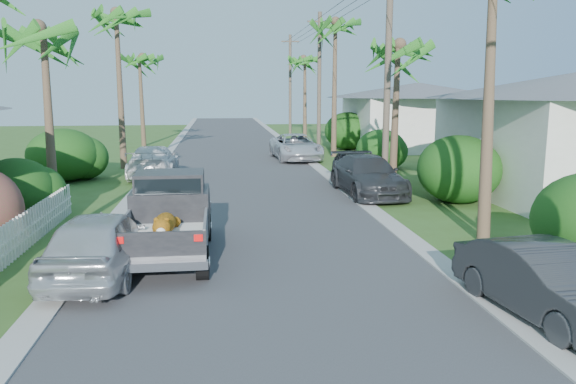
{
  "coord_description": "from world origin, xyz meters",
  "views": [
    {
      "loc": [
        -0.93,
        -8.5,
        4.12
      ],
      "look_at": [
        0.89,
        6.31,
        1.4
      ],
      "focal_mm": 35.0,
      "sensor_mm": 36.0,
      "label": 1
    }
  ],
  "objects": [
    {
      "name": "road",
      "position": [
        0.0,
        25.0,
        0.01
      ],
      "size": [
        8.0,
        100.0,
        0.02
      ],
      "primitive_type": "cube",
      "color": "#38383A",
      "rests_on": "ground"
    },
    {
      "name": "shrub_r_b",
      "position": [
        7.8,
        11.0,
        1.25
      ],
      "size": [
        3.0,
        3.3,
        2.5
      ],
      "primitive_type": "ellipsoid",
      "color": "#184313",
      "rests_on": "ground"
    },
    {
      "name": "house_right_near",
      "position": [
        13.0,
        12.0,
        2.22
      ],
      "size": [
        8.0,
        9.0,
        4.8
      ],
      "color": "silver",
      "rests_on": "ground"
    },
    {
      "name": "palm_r_b",
      "position": [
        6.6,
        15.0,
        5.95
      ],
      "size": [
        4.4,
        4.4,
        7.2
      ],
      "color": "brown",
      "rests_on": "ground"
    },
    {
      "name": "picket_fence",
      "position": [
        -6.0,
        5.5,
        0.5
      ],
      "size": [
        0.1,
        11.0,
        1.0
      ],
      "primitive_type": "cube",
      "color": "white",
      "rests_on": "ground"
    },
    {
      "name": "shrub_l_c",
      "position": [
        -7.4,
        10.0,
        1.0
      ],
      "size": [
        2.4,
        2.64,
        2.0
      ],
      "primitive_type": "ellipsoid",
      "color": "#184313",
      "rests_on": "ground"
    },
    {
      "name": "shrub_r_c",
      "position": [
        7.5,
        20.0,
        1.05
      ],
      "size": [
        2.6,
        2.86,
        2.1
      ],
      "primitive_type": "ellipsoid",
      "color": "#184313",
      "rests_on": "ground"
    },
    {
      "name": "parked_car_rd",
      "position": [
        3.6,
        24.56,
        0.76
      ],
      "size": [
        2.88,
        5.61,
        1.51
      ],
      "primitive_type": "imported",
      "rotation": [
        0.0,
        0.0,
        0.07
      ],
      "color": "silver",
      "rests_on": "ground"
    },
    {
      "name": "palm_r_c",
      "position": [
        6.2,
        26.0,
        8.11
      ],
      "size": [
        4.4,
        4.4,
        9.4
      ],
      "color": "brown",
      "rests_on": "ground"
    },
    {
      "name": "parked_car_lf",
      "position": [
        -4.06,
        18.56,
        0.75
      ],
      "size": [
        2.11,
        5.19,
        1.51
      ],
      "primitive_type": "imported",
      "rotation": [
        0.0,
        0.0,
        3.14
      ],
      "color": "silver",
      "rests_on": "ground"
    },
    {
      "name": "palm_l_b",
      "position": [
        -6.8,
        12.0,
        6.15
      ],
      "size": [
        4.4,
        4.4,
        7.4
      ],
      "color": "brown",
      "rests_on": "ground"
    },
    {
      "name": "curb_left",
      "position": [
        -4.3,
        25.0,
        0.03
      ],
      "size": [
        0.6,
        100.0,
        0.06
      ],
      "primitive_type": "cube",
      "color": "#A5A39E",
      "rests_on": "ground"
    },
    {
      "name": "utility_pole_c",
      "position": [
        5.6,
        28.0,
        4.6
      ],
      "size": [
        1.6,
        0.26,
        9.0
      ],
      "color": "brown",
      "rests_on": "ground"
    },
    {
      "name": "ground",
      "position": [
        0.0,
        0.0,
        0.0
      ],
      "size": [
        120.0,
        120.0,
        0.0
      ],
      "primitive_type": "plane",
      "color": "#395821",
      "rests_on": "ground"
    },
    {
      "name": "palm_l_c",
      "position": [
        -6.0,
        22.0,
        7.91
      ],
      "size": [
        4.4,
        4.4,
        9.2
      ],
      "color": "brown",
      "rests_on": "ground"
    },
    {
      "name": "parked_car_rf",
      "position": [
        5.0,
        15.91,
        0.73
      ],
      "size": [
        2.29,
        4.48,
        1.46
      ],
      "primitive_type": "imported",
      "rotation": [
        0.0,
        0.0,
        -0.13
      ],
      "color": "black",
      "rests_on": "ground"
    },
    {
      "name": "palm_r_d",
      "position": [
        6.5,
        40.0,
        6.74
      ],
      "size": [
        4.4,
        4.4,
        8.0
      ],
      "color": "brown",
      "rests_on": "ground"
    },
    {
      "name": "palm_l_d",
      "position": [
        -6.5,
        34.0,
        6.44
      ],
      "size": [
        4.4,
        4.4,
        7.7
      ],
      "color": "brown",
      "rests_on": "ground"
    },
    {
      "name": "parked_car_rm",
      "position": [
        4.91,
        12.98,
        0.76
      ],
      "size": [
        2.34,
        5.32,
        1.52
      ],
      "primitive_type": "imported",
      "rotation": [
        0.0,
        0.0,
        0.04
      ],
      "color": "#2F3134",
      "rests_on": "ground"
    },
    {
      "name": "utility_pole_b",
      "position": [
        5.6,
        13.0,
        4.6
      ],
      "size": [
        1.6,
        0.26,
        9.0
      ],
      "color": "brown",
      "rests_on": "ground"
    },
    {
      "name": "utility_pole_d",
      "position": [
        5.6,
        43.0,
        4.6
      ],
      "size": [
        1.6,
        0.26,
        9.0
      ],
      "color": "brown",
      "rests_on": "ground"
    },
    {
      "name": "curb_right",
      "position": [
        4.3,
        25.0,
        0.03
      ],
      "size": [
        0.6,
        100.0,
        0.06
      ],
      "primitive_type": "cube",
      "color": "#A5A39E",
      "rests_on": "ground"
    },
    {
      "name": "shrub_r_d",
      "position": [
        8.0,
        30.0,
        1.3
      ],
      "size": [
        3.2,
        3.52,
        2.6
      ],
      "primitive_type": "ellipsoid",
      "color": "#184313",
      "rests_on": "ground"
    },
    {
      "name": "parked_car_ln",
      "position": [
        -3.6,
        3.96,
        0.76
      ],
      "size": [
        2.08,
        4.56,
        1.52
      ],
      "primitive_type": "imported",
      "rotation": [
        0.0,
        0.0,
        3.08
      ],
      "color": "#B9BDC1",
      "rests_on": "ground"
    },
    {
      "name": "parked_car_rn",
      "position": [
        4.91,
        0.59,
        0.66
      ],
      "size": [
        1.95,
        4.18,
        1.33
      ],
      "primitive_type": "imported",
      "rotation": [
        0.0,
        0.0,
        0.14
      ],
      "color": "#282A2D",
      "rests_on": "ground"
    },
    {
      "name": "pickup_truck",
      "position": [
        -2.2,
        5.69,
        1.01
      ],
      "size": [
        1.98,
        5.12,
        2.06
      ],
      "color": "black",
      "rests_on": "ground"
    },
    {
      "name": "house_right_far",
      "position": [
        13.0,
        30.0,
        2.12
      ],
      "size": [
        9.0,
        8.0,
        4.6
      ],
      "color": "silver",
      "rests_on": "ground"
    },
    {
      "name": "shrub_l_d",
      "position": [
        -8.0,
        18.0,
        1.2
      ],
      "size": [
        3.2,
        3.52,
        2.4
      ],
      "primitive_type": "ellipsoid",
      "color": "#184313",
      "rests_on": "ground"
    }
  ]
}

